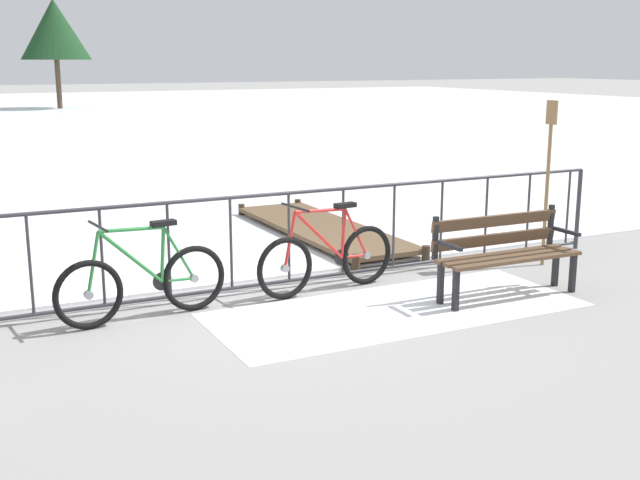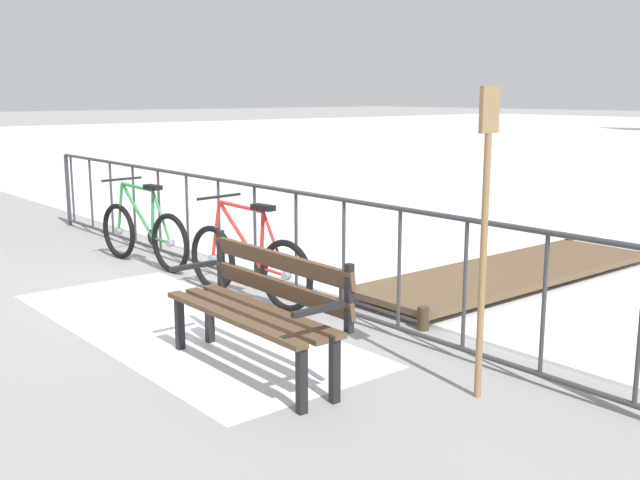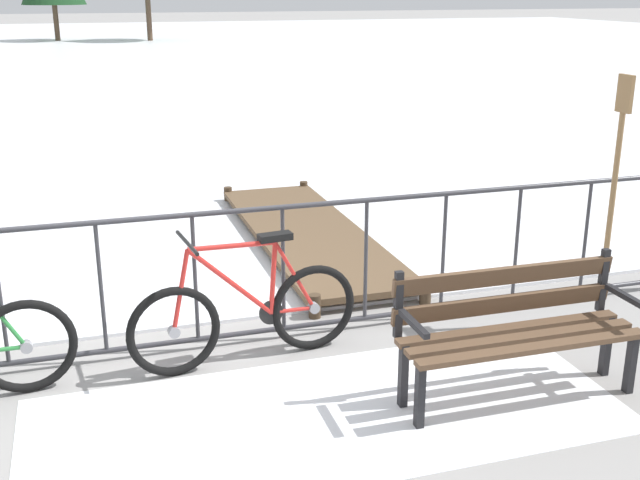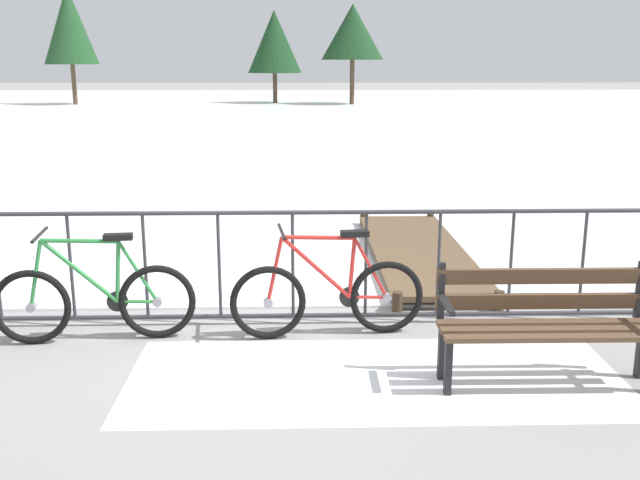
# 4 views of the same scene
# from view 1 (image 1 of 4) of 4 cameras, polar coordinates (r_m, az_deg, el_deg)

# --- Properties ---
(ground_plane) EXTENTS (160.00, 160.00, 0.00)m
(ground_plane) POSITION_cam_1_polar(r_m,az_deg,el_deg) (8.59, -4.24, -3.71)
(ground_plane) COLOR gray
(frozen_pond) EXTENTS (80.00, 56.00, 0.03)m
(frozen_pond) POSITION_cam_1_polar(r_m,az_deg,el_deg) (36.24, -21.85, 8.04)
(frozen_pond) COLOR white
(frozen_pond) RESTS_ON ground
(snow_patch) EXTENTS (3.78, 1.55, 0.01)m
(snow_patch) POSITION_cam_1_polar(r_m,az_deg,el_deg) (7.99, 5.53, -4.98)
(snow_patch) COLOR white
(snow_patch) RESTS_ON ground
(railing_fence) EXTENTS (9.06, 0.06, 1.07)m
(railing_fence) POSITION_cam_1_polar(r_m,az_deg,el_deg) (8.45, -4.30, -0.07)
(railing_fence) COLOR #38383D
(railing_fence) RESTS_ON ground
(bicycle_near_railing) EXTENTS (1.71, 0.52, 0.97)m
(bicycle_near_railing) POSITION_cam_1_polar(r_m,az_deg,el_deg) (7.75, -12.58, -2.99)
(bicycle_near_railing) COLOR black
(bicycle_near_railing) RESTS_ON ground
(bicycle_second) EXTENTS (1.71, 0.52, 0.97)m
(bicycle_second) POSITION_cam_1_polar(r_m,az_deg,el_deg) (8.48, 0.54, -1.30)
(bicycle_second) COLOR black
(bicycle_second) RESTS_ON ground
(park_bench) EXTENTS (1.60, 0.49, 0.89)m
(park_bench) POSITION_cam_1_polar(r_m,az_deg,el_deg) (8.52, 13.06, -0.59)
(park_bench) COLOR brown
(park_bench) RESTS_ON ground
(oar_upright) EXTENTS (0.04, 0.16, 1.98)m
(oar_upright) POSITION_cam_1_polar(r_m,az_deg,el_deg) (9.83, 16.07, 4.71)
(oar_upright) COLOR #937047
(oar_upright) RESTS_ON ground
(wooden_dock) EXTENTS (1.10, 3.85, 0.20)m
(wooden_dock) POSITION_cam_1_polar(r_m,az_deg,el_deg) (11.22, 0.15, 0.88)
(wooden_dock) COLOR brown
(wooden_dock) RESTS_ON ground
(tree_centre) EXTENTS (3.47, 3.47, 5.47)m
(tree_centre) POSITION_cam_1_polar(r_m,az_deg,el_deg) (43.42, -18.53, 14.15)
(tree_centre) COLOR brown
(tree_centre) RESTS_ON ground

